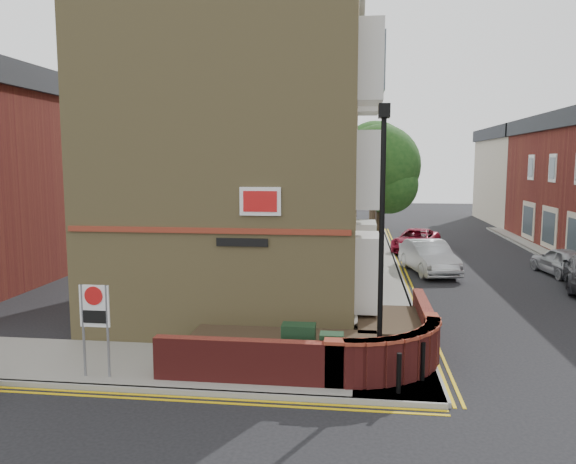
% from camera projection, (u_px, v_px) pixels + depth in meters
% --- Properties ---
extents(ground, '(120.00, 120.00, 0.00)m').
position_uv_depth(ground, '(306.00, 401.00, 12.17)').
color(ground, black).
rests_on(ground, ground).
extents(pavement_corner, '(13.00, 3.00, 0.12)m').
position_uv_depth(pavement_corner, '(173.00, 366.00, 14.07)').
color(pavement_corner, gray).
rests_on(pavement_corner, ground).
extents(pavement_main, '(2.00, 32.00, 0.12)m').
position_uv_depth(pavement_main, '(376.00, 266.00, 27.67)').
color(pavement_main, gray).
rests_on(pavement_main, ground).
extents(kerb_side, '(13.00, 0.15, 0.12)m').
position_uv_depth(kerb_side, '(151.00, 390.00, 12.59)').
color(kerb_side, gray).
rests_on(kerb_side, ground).
extents(kerb_main_near, '(0.15, 32.00, 0.12)m').
position_uv_depth(kerb_main_near, '(397.00, 266.00, 27.54)').
color(kerb_main_near, gray).
rests_on(kerb_main_near, ground).
extents(yellow_lines_side, '(13.00, 0.28, 0.01)m').
position_uv_depth(yellow_lines_side, '(147.00, 397.00, 12.35)').
color(yellow_lines_side, gold).
rests_on(yellow_lines_side, ground).
extents(yellow_lines_main, '(0.28, 32.00, 0.01)m').
position_uv_depth(yellow_lines_main, '(402.00, 267.00, 27.52)').
color(yellow_lines_main, gold).
rests_on(yellow_lines_main, ground).
extents(corner_building, '(8.95, 10.40, 13.60)m').
position_uv_depth(corner_building, '(247.00, 131.00, 19.62)').
color(corner_building, '#93804E').
rests_on(corner_building, ground).
extents(garden_wall, '(6.80, 6.00, 1.20)m').
position_uv_depth(garden_wall, '(315.00, 361.00, 14.63)').
color(garden_wall, maroon).
rests_on(garden_wall, ground).
extents(lamppost, '(0.25, 0.50, 6.30)m').
position_uv_depth(lamppost, '(381.00, 242.00, 12.74)').
color(lamppost, black).
rests_on(lamppost, pavement_corner).
extents(utility_cabinet_large, '(0.80, 0.45, 1.20)m').
position_uv_depth(utility_cabinet_large, '(299.00, 349.00, 13.40)').
color(utility_cabinet_large, '#163119').
rests_on(utility_cabinet_large, pavement_corner).
extents(utility_cabinet_small, '(0.55, 0.40, 1.10)m').
position_uv_depth(utility_cabinet_small, '(331.00, 356.00, 13.01)').
color(utility_cabinet_small, '#163119').
rests_on(utility_cabinet_small, pavement_corner).
extents(bollard_near, '(0.11, 0.11, 0.90)m').
position_uv_depth(bollard_near, '(399.00, 373.00, 12.25)').
color(bollard_near, black).
rests_on(bollard_near, pavement_corner).
extents(bollard_far, '(0.11, 0.11, 0.90)m').
position_uv_depth(bollard_far, '(423.00, 361.00, 12.96)').
color(bollard_far, black).
rests_on(bollard_far, pavement_corner).
extents(zone_sign, '(0.72, 0.07, 2.20)m').
position_uv_depth(zone_sign, '(95.00, 313.00, 13.07)').
color(zone_sign, slate).
rests_on(zone_sign, pavement_corner).
extents(far_terrace_cream, '(5.40, 12.40, 8.00)m').
position_uv_depth(far_terrace_cream, '(519.00, 175.00, 47.29)').
color(far_terrace_cream, beige).
rests_on(far_terrace_cream, ground).
extents(tree_near, '(3.64, 3.65, 6.70)m').
position_uv_depth(tree_near, '(380.00, 172.00, 25.17)').
color(tree_near, '#382B1E').
rests_on(tree_near, pavement_main).
extents(tree_mid, '(4.03, 4.03, 7.42)m').
position_uv_depth(tree_mid, '(375.00, 161.00, 32.98)').
color(tree_mid, '#382B1E').
rests_on(tree_mid, pavement_main).
extents(tree_far, '(3.81, 3.81, 7.00)m').
position_uv_depth(tree_far, '(372.00, 165.00, 40.89)').
color(tree_far, '#382B1E').
rests_on(tree_far, pavement_main).
extents(traffic_light_assembly, '(0.20, 0.16, 4.20)m').
position_uv_depth(traffic_light_assembly, '(379.00, 199.00, 36.14)').
color(traffic_light_assembly, black).
rests_on(traffic_light_assembly, pavement_main).
extents(silver_car_near, '(2.50, 4.81, 1.51)m').
position_uv_depth(silver_car_near, '(429.00, 257.00, 26.05)').
color(silver_car_near, '#A9ACB1').
rests_on(silver_car_near, ground).
extents(red_car_main, '(3.45, 5.12, 1.30)m').
position_uv_depth(red_car_main, '(416.00, 240.00, 32.36)').
color(red_car_main, maroon).
rests_on(red_car_main, ground).
extents(silver_car_far, '(2.11, 4.07, 1.32)m').
position_uv_depth(silver_car_far, '(563.00, 261.00, 25.44)').
color(silver_car_far, '#A2A3A9').
rests_on(silver_car_far, ground).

